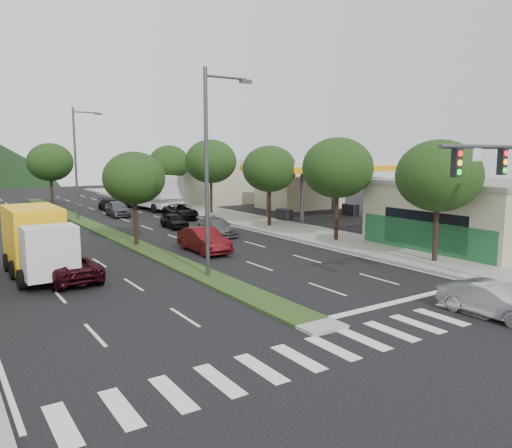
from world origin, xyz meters
TOP-DOWN VIEW (x-y plane):
  - ground at (0.00, 0.00)m, footprint 160.00×160.00m
  - sidewalk_right at (12.50, 25.00)m, footprint 5.00×90.00m
  - median at (0.00, 28.00)m, footprint 1.60×56.00m
  - crosswalk at (0.00, -2.00)m, footprint 19.00×2.20m
  - traffic_signal at (9.03, -1.54)m, footprint 6.12×0.40m
  - storefront_right at (18.00, 6.00)m, footprint 9.00×10.00m
  - gas_canopy at (19.00, 22.00)m, footprint 12.20×8.20m
  - bldg_right_far at (19.50, 44.00)m, footprint 10.00×16.00m
  - tree_r_a at (12.00, 4.00)m, footprint 4.60×4.60m
  - tree_r_b at (12.00, 12.00)m, footprint 4.80×4.80m
  - tree_r_c at (12.00, 20.00)m, footprint 4.40×4.40m
  - tree_r_d at (12.00, 30.00)m, footprint 5.00×5.00m
  - tree_r_e at (12.00, 40.00)m, footprint 4.60×4.60m
  - tree_med_near at (0.00, 18.00)m, footprint 4.00×4.00m
  - tree_med_far at (0.00, 44.00)m, footprint 4.80×4.80m
  - streetlight_near at (0.21, 8.00)m, footprint 2.60×0.25m
  - streetlight_mid at (0.21, 33.00)m, footprint 2.60×0.25m
  - sedan_silver at (6.09, -3.00)m, footprint 1.54×3.96m
  - suv_maroon at (-5.87, 11.24)m, footprint 2.49×5.02m
  - car_queue_a at (5.27, 23.74)m, footprint 1.54×3.55m
  - car_queue_b at (6.44, 18.74)m, footprint 2.05×4.47m
  - car_queue_c at (2.76, 13.74)m, footprint 1.60×4.57m
  - car_queue_d at (8.08, 28.74)m, footprint 2.78×5.10m
  - car_queue_e at (3.85, 33.74)m, footprint 2.05×4.44m
  - car_queue_f at (4.66, 38.74)m, footprint 1.82×4.25m
  - box_truck at (-6.81, 13.21)m, footprint 2.74×6.83m
  - motorhome at (8.68, 37.74)m, footprint 3.90×9.82m

SIDE VIEW (x-z plane):
  - ground at x=0.00m, z-range 0.00..0.00m
  - crosswalk at x=0.00m, z-range 0.00..0.01m
  - median at x=0.00m, z-range 0.00..0.12m
  - sidewalk_right at x=12.50m, z-range 0.00..0.15m
  - car_queue_a at x=5.27m, z-range 0.00..1.19m
  - car_queue_f at x=4.66m, z-range 0.00..1.22m
  - car_queue_b at x=6.44m, z-range 0.00..1.27m
  - sedan_silver at x=6.09m, z-range 0.00..1.29m
  - car_queue_d at x=8.08m, z-range 0.00..1.36m
  - suv_maroon at x=-5.87m, z-range 0.00..1.37m
  - car_queue_e at x=3.85m, z-range 0.00..1.47m
  - car_queue_c at x=2.76m, z-range 0.00..1.50m
  - box_truck at x=-6.81m, z-range -0.09..3.26m
  - motorhome at x=8.68m, z-range 0.12..3.79m
  - storefront_right at x=18.00m, z-range 0.00..4.00m
  - bldg_right_far at x=19.50m, z-range 0.00..5.20m
  - tree_med_near at x=0.00m, z-range 1.42..7.44m
  - traffic_signal at x=9.03m, z-range 1.15..8.15m
  - gas_canopy at x=19.00m, z-range 2.02..7.27m
  - tree_r_c at x=12.00m, z-range 1.51..7.99m
  - tree_r_a at x=12.00m, z-range 1.50..8.14m
  - tree_r_e at x=12.00m, z-range 1.54..8.25m
  - tree_med_far at x=0.00m, z-range 1.54..8.47m
  - tree_r_b at x=12.00m, z-range 1.57..8.50m
  - tree_r_d at x=12.00m, z-range 1.60..8.76m
  - streetlight_near at x=0.21m, z-range 0.58..10.58m
  - streetlight_mid at x=0.21m, z-range 0.58..10.58m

